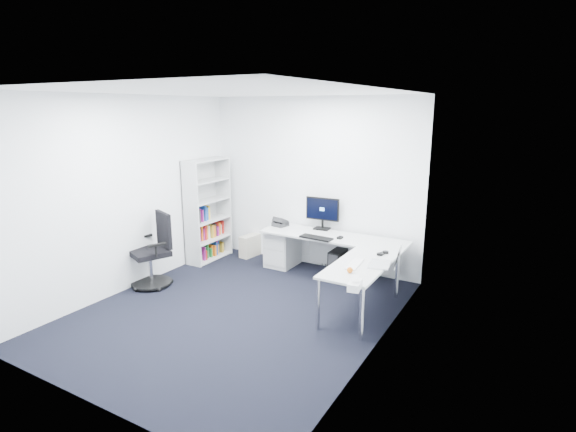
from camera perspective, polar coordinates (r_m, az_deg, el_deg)
The scene contains 22 objects.
ground at distance 5.86m, azimuth -6.52°, elevation -12.00°, with size 4.20×4.20×0.00m, color black.
ceiling at distance 5.29m, azimuth -7.33°, elevation 15.43°, with size 4.20×4.20×0.00m, color white.
wall_back at distance 7.17m, azimuth 3.12°, elevation 4.19°, with size 3.60×0.02×2.70m, color white.
wall_front at distance 3.99m, azimuth -25.16°, elevation -4.82°, with size 3.60×0.02×2.70m, color white.
wall_left at distance 6.63m, azimuth -19.54°, elevation 2.63°, with size 0.02×4.20×2.70m, color white.
wall_right at distance 4.60m, azimuth 11.46°, elevation -1.44°, with size 0.02×4.20×2.70m, color white.
l_desk at distance 6.59m, azimuth 4.56°, elevation -5.92°, with size 2.23×1.25×0.65m, color #B8BABA, non-canonical shape.
drawer_pedestal at distance 7.34m, azimuth -0.70°, elevation -3.82°, with size 0.42×0.53×0.65m, color #B8BABA.
bookshelf at distance 7.62m, azimuth -10.16°, elevation 0.74°, with size 0.33×0.85×1.71m, color #BBBDBD, non-canonical shape.
task_chair at distance 6.73m, azimuth -17.20°, elevation -4.23°, with size 0.60×0.60×1.06m, color black, non-canonical shape.
black_pc_tower at distance 6.97m, azimuth 6.41°, elevation -5.90°, with size 0.19×0.42×0.41m, color black.
beige_pc_tower at distance 7.84m, azimuth -4.84°, elevation -3.78°, with size 0.18×0.39×0.37m, color #BBB49E.
power_strip at distance 6.95m, azimuth 8.51°, elevation -7.66°, with size 0.36×0.06×0.04m, color silver.
monitor at distance 7.05m, azimuth 4.36°, elevation 0.37°, with size 0.55×0.17×0.52m, color black, non-canonical shape.
black_keyboard at distance 6.61m, azimuth 3.60°, elevation -2.76°, with size 0.49×0.17×0.02m, color black.
mouse at distance 6.63m, azimuth 6.62°, elevation -2.74°, with size 0.06×0.10×0.03m, color black.
desk_phone at distance 7.26m, azimuth -0.98°, elevation -0.73°, with size 0.21×0.21×0.15m, color #28292B, non-canonical shape.
laptop at distance 5.57m, azimuth 11.61°, elevation -4.90°, with size 0.36×0.35×0.26m, color silver, non-canonical shape.
white_keyboard at distance 5.58m, azimuth 8.46°, elevation -6.07°, with size 0.12×0.43×0.01m, color silver.
headphones at distance 6.02m, azimuth 11.93°, elevation -4.56°, with size 0.12×0.19×0.05m, color black, non-canonical shape.
orange_fruit at distance 5.30m, azimuth 7.86°, elevation -6.81°, with size 0.07×0.07×0.07m, color orange.
tissue_box at distance 4.86m, azimuth 8.48°, elevation -8.69°, with size 0.12×0.24×0.08m, color silver.
Camera 1 is at (3.16, -4.23, 2.52)m, focal length 28.00 mm.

